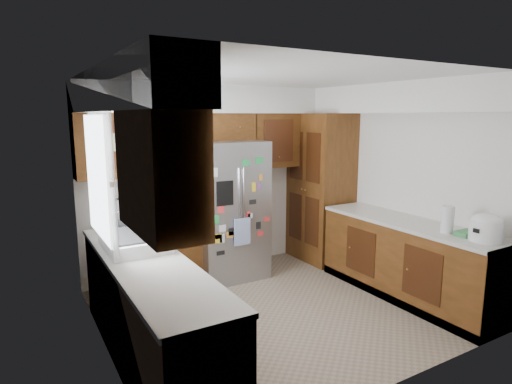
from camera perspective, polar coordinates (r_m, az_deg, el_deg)
floor at (r=4.92m, az=2.82°, el=-15.36°), size 3.60×3.60×0.00m
room_shell at (r=4.71m, az=-0.50°, el=6.54°), size 3.64×3.24×2.52m
left_counter_run at (r=4.24m, az=-13.38°, el=-13.60°), size 1.36×3.20×0.92m
right_counter_run at (r=5.37m, az=19.45°, el=-8.86°), size 0.63×2.25×0.92m
pantry at (r=6.35m, az=8.60°, el=0.56°), size 0.60×0.90×2.15m
fridge at (r=5.62m, az=-3.81°, el=-2.39°), size 0.90×0.79×1.80m
bridge_cabinet at (r=5.70m, az=-4.97°, el=8.66°), size 0.96×0.34×0.35m
fridge_top_items at (r=5.66m, az=-5.68°, el=11.56°), size 0.76×0.31×0.25m
sink_assembly at (r=4.08m, az=-15.85°, el=-6.32°), size 0.52×0.70×0.37m
left_counter_clutter at (r=4.77m, az=-17.77°, el=-3.28°), size 0.39×0.87×0.38m
rice_cooker at (r=4.70m, az=28.34°, el=-4.10°), size 0.31×0.30×0.27m
paper_towel at (r=4.83m, az=24.17°, el=-3.39°), size 0.13×0.13×0.28m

